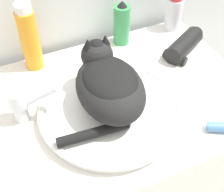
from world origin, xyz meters
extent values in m
cube|color=white|center=(0.00, 0.31, 0.41)|extent=(0.92, 0.62, 0.82)
cylinder|color=white|center=(-0.02, 0.26, 0.83)|extent=(0.41, 0.41, 0.03)
torus|color=white|center=(-0.02, 0.26, 0.85)|extent=(0.43, 0.43, 0.02)
ellipsoid|color=black|center=(-0.02, 0.26, 0.93)|extent=(0.20, 0.27, 0.13)
ellipsoid|color=black|center=(-0.02, 0.26, 0.96)|extent=(0.16, 0.20, 0.06)
sphere|color=black|center=(-0.02, 0.36, 0.97)|extent=(0.10, 0.10, 0.10)
sphere|color=black|center=(-0.02, 0.36, 1.00)|extent=(0.05, 0.05, 0.05)
cone|color=black|center=(0.01, 0.36, 1.02)|extent=(0.03, 0.03, 0.03)
cone|color=black|center=(-0.04, 0.36, 1.02)|extent=(0.03, 0.03, 0.03)
cylinder|color=black|center=(-0.11, 0.17, 0.87)|extent=(0.20, 0.05, 0.03)
cylinder|color=silver|center=(-0.27, 0.35, 0.85)|extent=(0.04, 0.04, 0.06)
cylinder|color=silver|center=(-0.22, 0.33, 0.91)|extent=(0.13, 0.07, 0.09)
cylinder|color=silver|center=(-0.27, 0.35, 0.90)|extent=(0.06, 0.06, 0.06)
cylinder|color=#338C4C|center=(0.17, 0.58, 0.89)|extent=(0.06, 0.06, 0.15)
cone|color=black|center=(0.17, 0.58, 0.98)|extent=(0.04, 0.04, 0.02)
cylinder|color=silver|center=(0.40, 0.58, 0.88)|extent=(0.06, 0.06, 0.13)
cylinder|color=orange|center=(-0.17, 0.58, 0.92)|extent=(0.06, 0.06, 0.21)
cylinder|color=white|center=(-0.17, 0.58, 1.05)|extent=(0.05, 0.05, 0.03)
cylinder|color=black|center=(0.35, 0.42, 0.85)|extent=(0.18, 0.14, 0.07)
cylinder|color=black|center=(0.29, 0.39, 0.83)|extent=(0.07, 0.09, 0.03)
cylinder|color=black|center=(0.43, 0.46, 0.85)|extent=(0.04, 0.05, 0.05)
camera|label=1|loc=(-0.28, -0.31, 1.53)|focal=50.00mm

